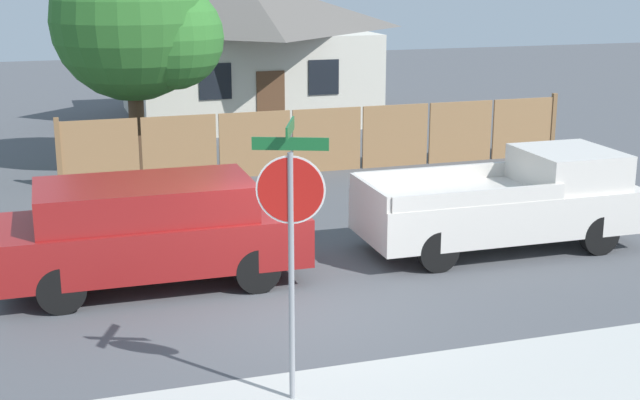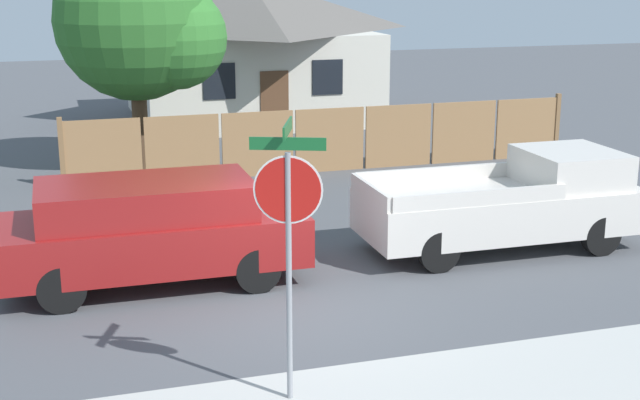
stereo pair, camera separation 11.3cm
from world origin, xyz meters
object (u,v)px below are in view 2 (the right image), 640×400
house (248,45)px  oak_tree (143,24)px  red_suv (152,228)px  orange_pickup (512,203)px  stop_sign (288,214)px

house → oak_tree: size_ratio=1.42×
oak_tree → red_suv: (-0.97, -8.70, -2.76)m
house → red_suv: size_ratio=1.67×
oak_tree → orange_pickup: 10.78m
house → oak_tree: (-4.33, -7.38, 1.23)m
house → red_suv: house is taller
oak_tree → orange_pickup: (5.68, -8.70, -2.85)m
red_suv → stop_sign: (1.08, -4.62, 1.39)m
stop_sign → oak_tree: bearing=111.9°
red_suv → orange_pickup: size_ratio=0.95×
orange_pickup → house: bearing=95.3°
house → red_suv: (-5.30, -16.08, -1.53)m
house → orange_pickup: bearing=-85.2°
orange_pickup → stop_sign: 7.39m
house → stop_sign: size_ratio=2.41×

